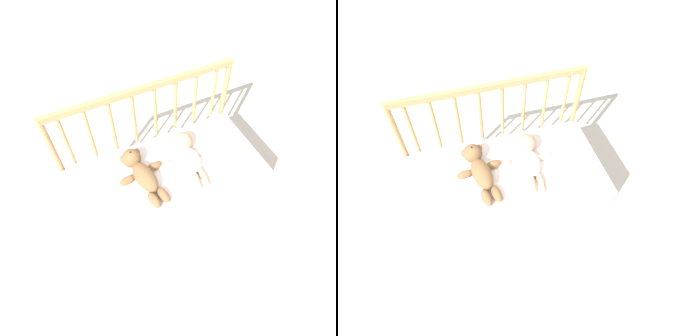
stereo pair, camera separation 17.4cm
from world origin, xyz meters
TOP-DOWN VIEW (x-y plane):
  - ground_plane at (0.00, 0.00)m, footprint 12.00×12.00m
  - crib_mattress at (0.00, 0.00)m, footprint 1.17×0.60m
  - crib_rail at (0.00, 0.32)m, footprint 1.17×0.04m
  - blanket at (0.01, 0.01)m, footprint 0.81×0.51m
  - teddy_bear at (-0.15, 0.05)m, footprint 0.29×0.42m
  - baby at (0.16, 0.06)m, footprint 0.31×0.40m

SIDE VIEW (x-z plane):
  - ground_plane at x=0.00m, z-range 0.00..0.00m
  - crib_mattress at x=0.00m, z-range 0.00..0.55m
  - blanket at x=0.01m, z-range 0.55..0.55m
  - baby at x=0.16m, z-range 0.54..0.66m
  - teddy_bear at x=-0.15m, z-range 0.54..0.66m
  - crib_rail at x=0.00m, z-range 0.19..1.15m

